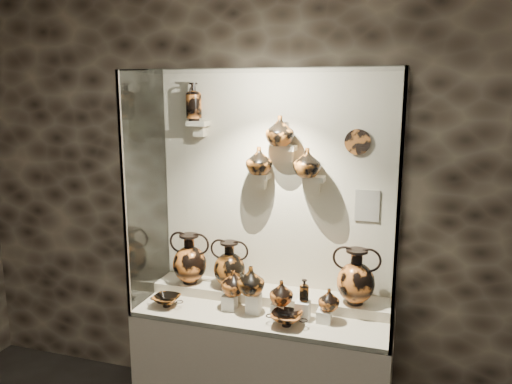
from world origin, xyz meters
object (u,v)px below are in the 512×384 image
at_px(jug_e, 329,299).
at_px(ovoid_vase_b, 280,131).
at_px(amphora_right, 356,276).
at_px(jug_b, 251,280).
at_px(lekythos_tall, 194,99).
at_px(kylix_right, 287,318).
at_px(kylix_left, 167,300).
at_px(ovoid_vase_c, 307,162).
at_px(amphora_left, 190,258).
at_px(jug_a, 233,282).
at_px(amphora_mid, 230,264).
at_px(ovoid_vase_a, 259,161).
at_px(lekythos_small, 304,289).
at_px(jug_c, 281,292).

distance_m(jug_e, ovoid_vase_b, 1.13).
relative_size(amphora_right, ovoid_vase_b, 1.88).
bearing_deg(ovoid_vase_b, jug_b, -93.58).
xyz_separation_m(amphora_right, ovoid_vase_b, (-0.54, 0.05, 0.93)).
bearing_deg(lekythos_tall, kylix_right, -6.42).
distance_m(amphora_right, jug_b, 0.69).
distance_m(kylix_left, ovoid_vase_c, 1.33).
distance_m(amphora_left, kylix_right, 0.89).
distance_m(jug_a, ovoid_vase_c, 0.94).
bearing_deg(amphora_mid, jug_e, -15.85).
relative_size(jug_a, kylix_right, 0.68).
xyz_separation_m(amphora_left, ovoid_vase_b, (0.65, 0.05, 0.93)).
xyz_separation_m(amphora_right, ovoid_vase_a, (-0.68, 0.06, 0.72)).
xyz_separation_m(jug_e, lekythos_small, (-0.16, -0.01, 0.05)).
distance_m(kylix_left, lekythos_tall, 1.39).
bearing_deg(lekythos_small, ovoid_vase_b, 139.09).
bearing_deg(kylix_right, jug_c, 108.78).
height_order(amphora_right, jug_e, amphora_right).
relative_size(lekythos_small, kylix_right, 0.65).
bearing_deg(jug_c, amphora_right, 25.76).
xyz_separation_m(lekythos_small, kylix_left, (-0.93, -0.10, -0.16)).
xyz_separation_m(jug_c, lekythos_tall, (-0.72, 0.30, 1.22)).
relative_size(amphora_right, ovoid_vase_a, 1.99).
distance_m(amphora_left, kylix_left, 0.35).
distance_m(jug_e, ovoid_vase_c, 0.89).
bearing_deg(jug_e, amphora_left, 168.80).
relative_size(jug_c, ovoid_vase_b, 0.81).
bearing_deg(ovoid_vase_a, amphora_mid, -174.24).
bearing_deg(jug_e, lekythos_tall, 163.88).
relative_size(amphora_right, ovoid_vase_c, 1.95).
bearing_deg(ovoid_vase_b, amphora_right, 16.06).
relative_size(amphora_right, kylix_left, 1.61).
bearing_deg(jug_b, ovoid_vase_c, 40.33).
height_order(jug_b, ovoid_vase_c, ovoid_vase_c).
relative_size(jug_a, ovoid_vase_b, 0.87).
distance_m(amphora_right, jug_a, 0.81).
distance_m(jug_c, kylix_left, 0.80).
relative_size(amphora_left, ovoid_vase_b, 1.86).
xyz_separation_m(jug_e, ovoid_vase_b, (-0.39, 0.23, 1.04)).
distance_m(ovoid_vase_a, ovoid_vase_c, 0.33).
bearing_deg(jug_b, ovoid_vase_b, 64.96).
height_order(amphora_right, ovoid_vase_a, ovoid_vase_a).
relative_size(amphora_mid, jug_b, 1.77).
xyz_separation_m(amphora_mid, ovoid_vase_b, (0.35, 0.04, 0.95)).
bearing_deg(ovoid_vase_c, kylix_left, 178.37).
xyz_separation_m(lekythos_small, ovoid_vase_a, (-0.38, 0.24, 0.78)).
bearing_deg(amphora_mid, amphora_right, -2.35).
xyz_separation_m(jug_c, jug_e, (0.30, 0.03, -0.02)).
relative_size(jug_a, jug_e, 1.22).
bearing_deg(jug_c, ovoid_vase_a, 132.69).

